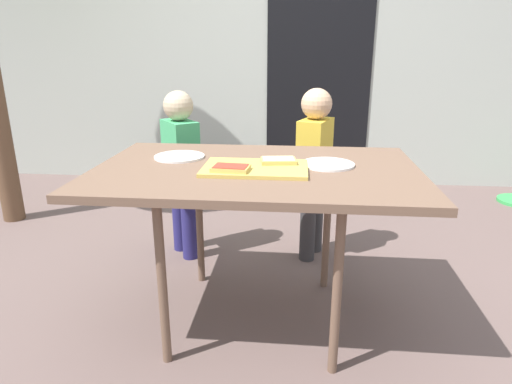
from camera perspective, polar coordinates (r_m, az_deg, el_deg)
ground_plane at (r=2.17m, az=0.04°, el=-15.76°), size 16.00×16.00×0.00m
house_wall_back at (r=4.16m, az=3.34°, el=20.80°), size 8.00×0.20×2.82m
house_door at (r=4.06m, az=8.02°, el=14.97°), size 0.90×0.02×2.00m
dining_table at (r=1.88m, az=0.04°, el=1.77°), size 1.35×0.88×0.73m
cutting_board at (r=1.82m, az=-0.18°, el=3.06°), size 0.42×0.28×0.02m
pizza_slice_far_right at (r=1.87m, az=2.89°, el=4.03°), size 0.16×0.11×0.02m
pizza_slice_near_left at (r=1.75m, az=-3.26°, el=3.07°), size 0.15×0.11×0.02m
plate_white_left at (r=2.05m, az=-9.75°, el=4.48°), size 0.23×0.23×0.01m
plate_white_right at (r=1.91m, az=9.14°, el=3.53°), size 0.23×0.23×0.01m
child_left at (r=2.61m, az=-9.51°, el=3.44°), size 0.26×0.28×0.98m
child_right at (r=2.57m, az=7.44°, el=3.67°), size 0.22×0.27×0.99m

